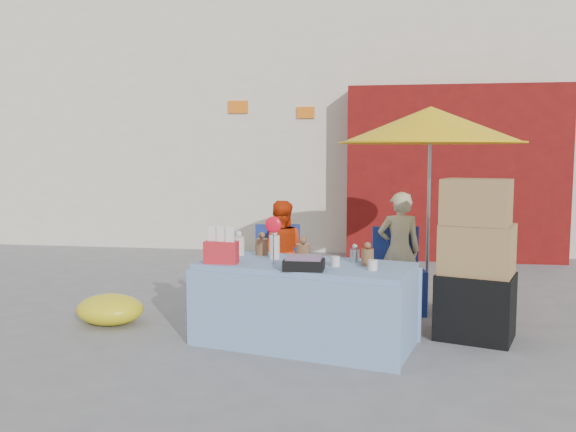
% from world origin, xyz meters
% --- Properties ---
extents(ground, '(80.00, 80.00, 0.00)m').
position_xyz_m(ground, '(0.00, 0.00, 0.00)').
color(ground, slate).
rests_on(ground, ground).
extents(backdrop, '(14.00, 8.00, 7.80)m').
position_xyz_m(backdrop, '(0.52, 7.52, 3.10)').
color(backdrop, silver).
rests_on(backdrop, ground).
extents(market_table, '(1.95, 1.24, 1.09)m').
position_xyz_m(market_table, '(0.49, -0.25, 0.36)').
color(market_table, '#7EA1CA').
rests_on(market_table, ground).
extents(chair_left, '(0.55, 0.54, 0.85)m').
position_xyz_m(chair_left, '(0.05, 0.94, 0.26)').
color(chair_left, navy).
rests_on(chair_left, ground).
extents(chair_right, '(0.55, 0.54, 0.85)m').
position_xyz_m(chair_right, '(1.30, 0.94, 0.26)').
color(chair_right, navy).
rests_on(chair_right, ground).
extents(vendor_orange, '(0.60, 0.51, 1.11)m').
position_xyz_m(vendor_orange, '(0.06, 1.08, 0.56)').
color(vendor_orange, red).
rests_on(vendor_orange, ground).
extents(vendor_beige, '(0.49, 0.36, 1.22)m').
position_xyz_m(vendor_beige, '(1.31, 1.08, 0.61)').
color(vendor_beige, beige).
rests_on(vendor_beige, ground).
extents(umbrella, '(1.90, 1.90, 2.09)m').
position_xyz_m(umbrella, '(1.61, 1.23, 1.89)').
color(umbrella, gray).
rests_on(umbrella, ground).
extents(box_stack, '(0.76, 0.68, 1.39)m').
position_xyz_m(box_stack, '(1.94, 0.13, 0.64)').
color(box_stack, black).
rests_on(box_stack, ground).
extents(tarp_bundle, '(0.72, 0.62, 0.29)m').
position_xyz_m(tarp_bundle, '(-1.40, 0.05, 0.14)').
color(tarp_bundle, yellow).
rests_on(tarp_bundle, ground).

